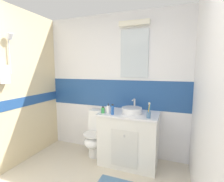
{
  "coord_description": "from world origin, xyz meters",
  "views": [
    {
      "loc": [
        1.02,
        -0.4,
        1.54
      ],
      "look_at": [
        0.17,
        1.84,
        1.23
      ],
      "focal_mm": 26.57,
      "sensor_mm": 36.0,
      "label": 1
    }
  ],
  "objects_px": {
    "sink_basin": "(132,110)",
    "toilet": "(96,135)",
    "perfume_flask_small": "(103,110)",
    "deodorant_spray_can": "(112,110)",
    "toothbrush_cup": "(149,114)",
    "soap_dispenser": "(108,110)"
  },
  "relations": [
    {
      "from": "sink_basin",
      "to": "toilet",
      "type": "bearing_deg",
      "value": 176.34
    },
    {
      "from": "perfume_flask_small",
      "to": "deodorant_spray_can",
      "type": "relative_size",
      "value": 0.67
    },
    {
      "from": "toothbrush_cup",
      "to": "soap_dispenser",
      "type": "relative_size",
      "value": 1.4
    },
    {
      "from": "toilet",
      "to": "perfume_flask_small",
      "type": "distance_m",
      "value": 0.62
    },
    {
      "from": "toothbrush_cup",
      "to": "deodorant_spray_can",
      "type": "bearing_deg",
      "value": -179.57
    },
    {
      "from": "perfume_flask_small",
      "to": "deodorant_spray_can",
      "type": "distance_m",
      "value": 0.17
    },
    {
      "from": "soap_dispenser",
      "to": "toothbrush_cup",
      "type": "bearing_deg",
      "value": -1.42
    },
    {
      "from": "sink_basin",
      "to": "toilet",
      "type": "relative_size",
      "value": 0.45
    },
    {
      "from": "soap_dispenser",
      "to": "perfume_flask_small",
      "type": "height_order",
      "value": "soap_dispenser"
    },
    {
      "from": "soap_dispenser",
      "to": "deodorant_spray_can",
      "type": "xyz_separation_m",
      "value": [
        0.08,
        -0.02,
        0.01
      ]
    },
    {
      "from": "toothbrush_cup",
      "to": "perfume_flask_small",
      "type": "distance_m",
      "value": 0.72
    },
    {
      "from": "toilet",
      "to": "toothbrush_cup",
      "type": "xyz_separation_m",
      "value": [
        0.95,
        -0.23,
        0.53
      ]
    },
    {
      "from": "sink_basin",
      "to": "toilet",
      "type": "height_order",
      "value": "sink_basin"
    },
    {
      "from": "toothbrush_cup",
      "to": "perfume_flask_small",
      "type": "height_order",
      "value": "toothbrush_cup"
    },
    {
      "from": "sink_basin",
      "to": "deodorant_spray_can",
      "type": "bearing_deg",
      "value": -142.34
    },
    {
      "from": "sink_basin",
      "to": "deodorant_spray_can",
      "type": "relative_size",
      "value": 2.26
    },
    {
      "from": "toilet",
      "to": "perfume_flask_small",
      "type": "bearing_deg",
      "value": -42.62
    },
    {
      "from": "toilet",
      "to": "deodorant_spray_can",
      "type": "bearing_deg",
      "value": -30.5
    },
    {
      "from": "toilet",
      "to": "soap_dispenser",
      "type": "height_order",
      "value": "soap_dispenser"
    },
    {
      "from": "soap_dispenser",
      "to": "deodorant_spray_can",
      "type": "distance_m",
      "value": 0.08
    },
    {
      "from": "toothbrush_cup",
      "to": "deodorant_spray_can",
      "type": "relative_size",
      "value": 1.42
    },
    {
      "from": "deodorant_spray_can",
      "to": "toilet",
      "type": "bearing_deg",
      "value": 149.5
    }
  ]
}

